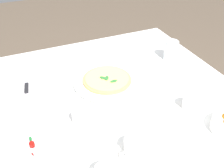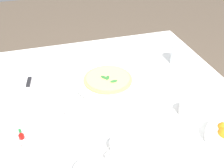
{
  "view_description": "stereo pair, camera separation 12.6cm",
  "coord_description": "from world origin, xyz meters",
  "px_view_note": "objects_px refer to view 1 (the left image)",
  "views": [
    {
      "loc": [
        -0.9,
        0.42,
        1.51
      ],
      "look_at": [
        0.04,
        0.01,
        0.77
      ],
      "focal_mm": 42.15,
      "sensor_mm": 36.0,
      "label": 1
    },
    {
      "loc": [
        -0.94,
        0.3,
        1.51
      ],
      "look_at": [
        0.04,
        0.01,
        0.77
      ],
      "focal_mm": 42.15,
      "sensor_mm": 36.0,
      "label": 2
    }
  ],
  "objects_px": {
    "pizza": "(107,79)",
    "pepper_shaker": "(37,154)",
    "pizza_plate": "(107,81)",
    "coffee_cup_far_right": "(82,118)",
    "dinner_knife": "(27,82)",
    "napkin_folded": "(27,85)",
    "hot_sauce_bottle": "(33,147)",
    "salt_shaker": "(29,144)",
    "coffee_cup_right_edge": "(191,104)",
    "coffee_cup_near_left": "(134,147)",
    "water_glass_near_right": "(171,52)"
  },
  "relations": [
    {
      "from": "dinner_knife",
      "to": "coffee_cup_near_left",
      "type": "bearing_deg",
      "value": -143.69
    },
    {
      "from": "water_glass_near_right",
      "to": "hot_sauce_bottle",
      "type": "height_order",
      "value": "water_glass_near_right"
    },
    {
      "from": "salt_shaker",
      "to": "pizza",
      "type": "bearing_deg",
      "value": -57.16
    },
    {
      "from": "water_glass_near_right",
      "to": "coffee_cup_near_left",
      "type": "bearing_deg",
      "value": 136.13
    },
    {
      "from": "coffee_cup_near_left",
      "to": "pepper_shaker",
      "type": "xyz_separation_m",
      "value": [
        0.11,
        0.32,
        -0.0
      ]
    },
    {
      "from": "hot_sauce_bottle",
      "to": "dinner_knife",
      "type": "bearing_deg",
      "value": -5.73
    },
    {
      "from": "coffee_cup_near_left",
      "to": "pizza",
      "type": "bearing_deg",
      "value": -9.98
    },
    {
      "from": "pizza",
      "to": "coffee_cup_near_left",
      "type": "bearing_deg",
      "value": 170.02
    },
    {
      "from": "pizza",
      "to": "pepper_shaker",
      "type": "xyz_separation_m",
      "value": [
        -0.33,
        0.4,
        0.0
      ]
    },
    {
      "from": "coffee_cup_far_right",
      "to": "napkin_folded",
      "type": "height_order",
      "value": "coffee_cup_far_right"
    },
    {
      "from": "pizza",
      "to": "dinner_knife",
      "type": "bearing_deg",
      "value": 70.0
    },
    {
      "from": "hot_sauce_bottle",
      "to": "salt_shaker",
      "type": "relative_size",
      "value": 1.48
    },
    {
      "from": "coffee_cup_right_edge",
      "to": "dinner_knife",
      "type": "bearing_deg",
      "value": 53.95
    },
    {
      "from": "napkin_folded",
      "to": "pepper_shaker",
      "type": "relative_size",
      "value": 4.33
    },
    {
      "from": "pepper_shaker",
      "to": "coffee_cup_far_right",
      "type": "bearing_deg",
      "value": -61.01
    },
    {
      "from": "coffee_cup_right_edge",
      "to": "dinner_knife",
      "type": "xyz_separation_m",
      "value": [
        0.45,
        0.62,
        -0.0
      ]
    },
    {
      "from": "pizza",
      "to": "hot_sauce_bottle",
      "type": "bearing_deg",
      "value": 126.12
    },
    {
      "from": "coffee_cup_far_right",
      "to": "hot_sauce_bottle",
      "type": "distance_m",
      "value": 0.22
    },
    {
      "from": "pizza_plate",
      "to": "napkin_folded",
      "type": "xyz_separation_m",
      "value": [
        0.13,
        0.37,
        -0.0
      ]
    },
    {
      "from": "pizza_plate",
      "to": "water_glass_near_right",
      "type": "bearing_deg",
      "value": -79.55
    },
    {
      "from": "water_glass_near_right",
      "to": "napkin_folded",
      "type": "xyz_separation_m",
      "value": [
        0.05,
        0.78,
        -0.04
      ]
    },
    {
      "from": "pizza",
      "to": "napkin_folded",
      "type": "height_order",
      "value": "pizza"
    },
    {
      "from": "napkin_folded",
      "to": "pepper_shaker",
      "type": "distance_m",
      "value": 0.46
    },
    {
      "from": "napkin_folded",
      "to": "salt_shaker",
      "type": "xyz_separation_m",
      "value": [
        -0.4,
        0.05,
        0.02
      ]
    },
    {
      "from": "coffee_cup_near_left",
      "to": "hot_sauce_bottle",
      "type": "height_order",
      "value": "hot_sauce_bottle"
    },
    {
      "from": "water_glass_near_right",
      "to": "pepper_shaker",
      "type": "xyz_separation_m",
      "value": [
        -0.4,
        0.82,
        -0.02
      ]
    },
    {
      "from": "pizza",
      "to": "coffee_cup_right_edge",
      "type": "xyz_separation_m",
      "value": [
        -0.32,
        -0.26,
        0.0
      ]
    },
    {
      "from": "coffee_cup_right_edge",
      "to": "napkin_folded",
      "type": "distance_m",
      "value": 0.77
    },
    {
      "from": "pizza_plate",
      "to": "salt_shaker",
      "type": "relative_size",
      "value": 5.9
    },
    {
      "from": "pizza_plate",
      "to": "coffee_cup_far_right",
      "type": "xyz_separation_m",
      "value": [
        -0.22,
        0.2,
        0.02
      ]
    },
    {
      "from": "coffee_cup_far_right",
      "to": "napkin_folded",
      "type": "relative_size",
      "value": 0.53
    },
    {
      "from": "pizza_plate",
      "to": "pepper_shaker",
      "type": "xyz_separation_m",
      "value": [
        -0.33,
        0.4,
        0.01
      ]
    },
    {
      "from": "coffee_cup_right_edge",
      "to": "napkin_folded",
      "type": "xyz_separation_m",
      "value": [
        0.45,
        0.63,
        -0.02
      ]
    },
    {
      "from": "coffee_cup_right_edge",
      "to": "dinner_knife",
      "type": "height_order",
      "value": "coffee_cup_right_edge"
    },
    {
      "from": "dinner_knife",
      "to": "hot_sauce_bottle",
      "type": "distance_m",
      "value": 0.43
    },
    {
      "from": "dinner_knife",
      "to": "water_glass_near_right",
      "type": "bearing_deg",
      "value": -84.53
    },
    {
      "from": "pizza_plate",
      "to": "salt_shaker",
      "type": "bearing_deg",
      "value": 122.86
    },
    {
      "from": "pizza_plate",
      "to": "coffee_cup_near_left",
      "type": "distance_m",
      "value": 0.45
    },
    {
      "from": "coffee_cup_near_left",
      "to": "water_glass_near_right",
      "type": "bearing_deg",
      "value": -43.87
    },
    {
      "from": "hot_sauce_bottle",
      "to": "pepper_shaker",
      "type": "bearing_deg",
      "value": -160.35
    },
    {
      "from": "coffee_cup_far_right",
      "to": "water_glass_near_right",
      "type": "distance_m",
      "value": 0.69
    },
    {
      "from": "hot_sauce_bottle",
      "to": "salt_shaker",
      "type": "height_order",
      "value": "hot_sauce_bottle"
    },
    {
      "from": "water_glass_near_right",
      "to": "napkin_folded",
      "type": "height_order",
      "value": "water_glass_near_right"
    },
    {
      "from": "dinner_knife",
      "to": "napkin_folded",
      "type": "bearing_deg",
      "value": 180.0
    },
    {
      "from": "coffee_cup_right_edge",
      "to": "salt_shaker",
      "type": "height_order",
      "value": "coffee_cup_right_edge"
    },
    {
      "from": "coffee_cup_right_edge",
      "to": "hot_sauce_bottle",
      "type": "relative_size",
      "value": 1.59
    },
    {
      "from": "coffee_cup_far_right",
      "to": "salt_shaker",
      "type": "distance_m",
      "value": 0.22
    },
    {
      "from": "coffee_cup_right_edge",
      "to": "hot_sauce_bottle",
      "type": "xyz_separation_m",
      "value": [
        0.02,
        0.67,
        0.01
      ]
    },
    {
      "from": "coffee_cup_right_edge",
      "to": "water_glass_near_right",
      "type": "height_order",
      "value": "water_glass_near_right"
    },
    {
      "from": "coffee_cup_far_right",
      "to": "dinner_knife",
      "type": "distance_m",
      "value": 0.39
    }
  ]
}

